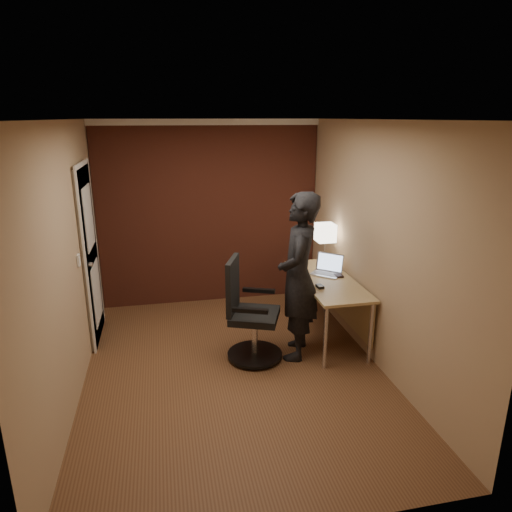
# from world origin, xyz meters

# --- Properties ---
(room) EXTENTS (4.00, 4.00, 4.00)m
(room) POSITION_xyz_m (-0.27, 1.54, 1.37)
(room) COLOR brown
(room) RESTS_ON ground
(desk) EXTENTS (0.60, 1.50, 0.73)m
(desk) POSITION_xyz_m (1.25, 0.52, 0.60)
(desk) COLOR tan
(desk) RESTS_ON ground
(desk_lamp) EXTENTS (0.22, 0.22, 0.54)m
(desk_lamp) POSITION_xyz_m (1.32, 1.01, 1.15)
(desk_lamp) COLOR silver
(desk_lamp) RESTS_ON desk
(laptop) EXTENTS (0.42, 0.41, 0.23)m
(laptop) POSITION_xyz_m (1.26, 0.70, 0.79)
(laptop) COLOR silver
(laptop) RESTS_ON desk
(mouse) EXTENTS (0.07, 0.11, 0.03)m
(mouse) POSITION_xyz_m (1.00, 0.26, 0.75)
(mouse) COLOR black
(mouse) RESTS_ON desk
(wallet) EXTENTS (0.10, 0.12, 0.02)m
(wallet) POSITION_xyz_m (1.35, 0.57, 0.74)
(wallet) COLOR black
(wallet) RESTS_ON desk
(office_chair) EXTENTS (0.64, 0.70, 1.10)m
(office_chair) POSITION_xyz_m (0.19, 0.21, 0.49)
(office_chair) COLOR black
(office_chair) RESTS_ON ground
(person) EXTENTS (0.64, 0.77, 1.81)m
(person) POSITION_xyz_m (0.73, 0.19, 0.90)
(person) COLOR black
(person) RESTS_ON ground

